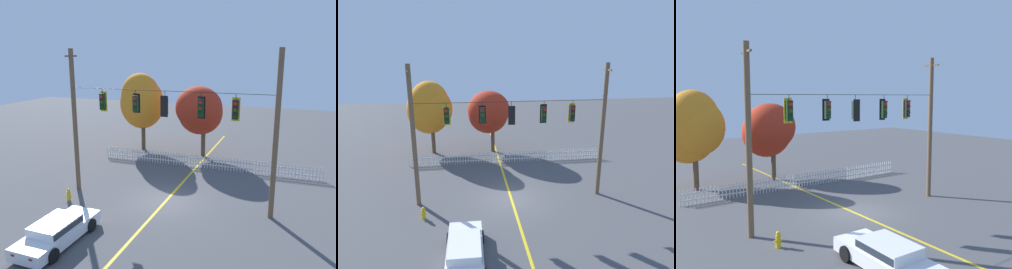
# 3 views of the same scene
# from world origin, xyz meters

# --- Properties ---
(ground) EXTENTS (80.00, 80.00, 0.00)m
(ground) POSITION_xyz_m (0.00, 0.00, 0.00)
(ground) COLOR #4C4C4F
(lane_centerline_stripe) EXTENTS (0.16, 36.00, 0.01)m
(lane_centerline_stripe) POSITION_xyz_m (0.00, 0.00, 0.00)
(lane_centerline_stripe) COLOR gold
(lane_centerline_stripe) RESTS_ON ground
(signal_support_span) EXTENTS (12.28, 1.10, 8.87)m
(signal_support_span) POSITION_xyz_m (0.00, 0.00, 4.51)
(signal_support_span) COLOR brown
(signal_support_span) RESTS_ON ground
(traffic_signal_eastbound_side) EXTENTS (0.43, 0.38, 1.38)m
(traffic_signal_eastbound_side) POSITION_xyz_m (-3.96, 0.01, 5.79)
(traffic_signal_eastbound_side) COLOR black
(traffic_signal_southbound_primary) EXTENTS (0.43, 0.38, 1.34)m
(traffic_signal_southbound_primary) POSITION_xyz_m (-1.81, 0.01, 5.78)
(traffic_signal_southbound_primary) COLOR black
(traffic_signal_westbound_side) EXTENTS (0.43, 0.38, 1.43)m
(traffic_signal_westbound_side) POSITION_xyz_m (-0.01, -0.01, 5.72)
(traffic_signal_westbound_side) COLOR black
(traffic_signal_northbound_secondary) EXTENTS (0.43, 0.38, 1.44)m
(traffic_signal_northbound_secondary) POSITION_xyz_m (2.04, 0.01, 5.72)
(traffic_signal_northbound_secondary) COLOR black
(traffic_signal_northbound_primary) EXTENTS (0.43, 0.38, 1.45)m
(traffic_signal_northbound_primary) POSITION_xyz_m (3.90, 0.01, 5.73)
(traffic_signal_northbound_primary) COLOR black
(white_picket_fence) EXTENTS (16.77, 0.06, 0.97)m
(white_picket_fence) POSITION_xyz_m (0.63, 6.87, 0.49)
(white_picket_fence) COLOR silver
(white_picket_fence) RESTS_ON ground
(autumn_maple_near_fence) EXTENTS (4.27, 4.23, 6.91)m
(autumn_maple_near_fence) POSITION_xyz_m (-6.10, 10.36, 4.42)
(autumn_maple_near_fence) COLOR brown
(autumn_maple_near_fence) RESTS_ON ground
(autumn_maple_mid) EXTENTS (3.92, 3.99, 5.97)m
(autumn_maple_mid) POSITION_xyz_m (-0.69, 10.04, 3.93)
(autumn_maple_mid) COLOR brown
(autumn_maple_mid) RESTS_ON ground
(parked_car) EXTENTS (1.92, 4.65, 1.15)m
(parked_car) POSITION_xyz_m (-3.07, -6.02, 0.61)
(parked_car) COLOR white
(parked_car) RESTS_ON ground
(fire_hydrant) EXTENTS (0.38, 0.22, 0.74)m
(fire_hydrant) POSITION_xyz_m (-5.48, -1.79, 0.36)
(fire_hydrant) COLOR gold
(fire_hydrant) RESTS_ON ground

